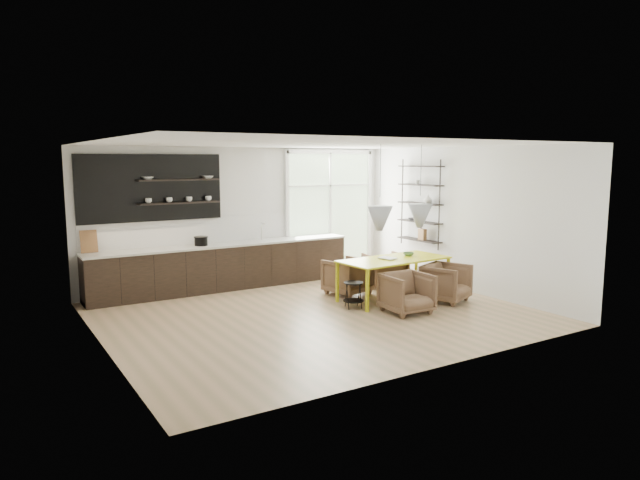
{
  "coord_description": "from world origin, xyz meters",
  "views": [
    {
      "loc": [
        -4.98,
        -8.17,
        2.65
      ],
      "look_at": [
        0.44,
        0.6,
        1.19
      ],
      "focal_mm": 32.0,
      "sensor_mm": 36.0,
      "label": 1
    }
  ],
  "objects_px": {
    "dining_table": "(394,261)",
    "armchair_back_left": "(348,276)",
    "armchair_back_right": "(385,270)",
    "armchair_front_right": "(446,283)",
    "armchair_front_left": "(407,293)",
    "wire_stool": "(353,291)"
  },
  "relations": [
    {
      "from": "armchair_front_right",
      "to": "wire_stool",
      "type": "distance_m",
      "value": 1.83
    },
    {
      "from": "dining_table",
      "to": "armchair_front_left",
      "type": "xyz_separation_m",
      "value": [
        -0.44,
        -0.89,
        -0.38
      ]
    },
    {
      "from": "armchair_back_right",
      "to": "wire_stool",
      "type": "bearing_deg",
      "value": 46.78
    },
    {
      "from": "dining_table",
      "to": "armchair_back_left",
      "type": "distance_m",
      "value": 1.01
    },
    {
      "from": "armchair_back_right",
      "to": "armchair_front_right",
      "type": "distance_m",
      "value": 1.58
    },
    {
      "from": "armchair_back_left",
      "to": "armchair_front_left",
      "type": "height_order",
      "value": "armchair_back_left"
    },
    {
      "from": "armchair_front_right",
      "to": "dining_table",
      "type": "bearing_deg",
      "value": 115.47
    },
    {
      "from": "armchair_back_right",
      "to": "armchair_front_right",
      "type": "height_order",
      "value": "armchair_back_right"
    },
    {
      "from": "armchair_front_right",
      "to": "armchair_front_left",
      "type": "bearing_deg",
      "value": 169.78
    },
    {
      "from": "armchair_front_left",
      "to": "armchair_front_right",
      "type": "xyz_separation_m",
      "value": [
        1.15,
        0.23,
        0.0
      ]
    },
    {
      "from": "armchair_back_right",
      "to": "armchair_front_right",
      "type": "xyz_separation_m",
      "value": [
        0.22,
        -1.57,
        -0.0
      ]
    },
    {
      "from": "dining_table",
      "to": "armchair_back_right",
      "type": "xyz_separation_m",
      "value": [
        0.49,
        0.9,
        -0.37
      ]
    },
    {
      "from": "armchair_back_left",
      "to": "armchair_back_right",
      "type": "relative_size",
      "value": 1.01
    },
    {
      "from": "wire_stool",
      "to": "armchair_back_left",
      "type": "bearing_deg",
      "value": 61.25
    },
    {
      "from": "armchair_front_left",
      "to": "armchair_front_right",
      "type": "distance_m",
      "value": 1.17
    },
    {
      "from": "armchair_back_left",
      "to": "armchair_back_right",
      "type": "distance_m",
      "value": 1.03
    },
    {
      "from": "wire_stool",
      "to": "armchair_front_right",
      "type": "bearing_deg",
      "value": -16.73
    },
    {
      "from": "armchair_front_right",
      "to": "wire_stool",
      "type": "bearing_deg",
      "value": 141.81
    },
    {
      "from": "dining_table",
      "to": "armchair_front_right",
      "type": "xyz_separation_m",
      "value": [
        0.71,
        -0.67,
        -0.37
      ]
    },
    {
      "from": "armchair_back_left",
      "to": "wire_stool",
      "type": "height_order",
      "value": "armchair_back_left"
    },
    {
      "from": "dining_table",
      "to": "wire_stool",
      "type": "distance_m",
      "value": 1.13
    },
    {
      "from": "dining_table",
      "to": "armchair_front_left",
      "type": "distance_m",
      "value": 1.06
    }
  ]
}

